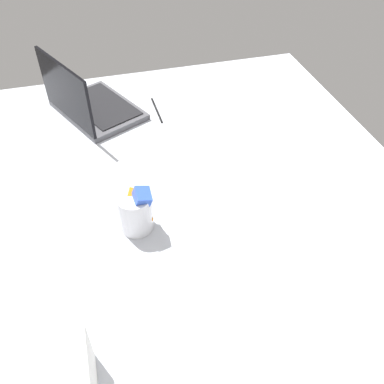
# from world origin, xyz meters

# --- Properties ---
(bed_mattress) EXTENTS (1.80, 1.40, 0.18)m
(bed_mattress) POSITION_xyz_m (0.00, 0.00, 0.09)
(bed_mattress) COLOR #B7BCC6
(bed_mattress) RESTS_ON ground
(laptop) EXTENTS (0.40, 0.35, 0.23)m
(laptop) POSITION_xyz_m (0.62, 0.22, 0.22)
(laptop) COLOR #4C4C51
(laptop) RESTS_ON bed_mattress
(snack_cup) EXTENTS (0.09, 0.09, 0.14)m
(snack_cup) POSITION_xyz_m (0.03, 0.15, 0.24)
(snack_cup) COLOR silver
(snack_cup) RESTS_ON bed_mattress
(charger_cable) EXTENTS (0.17, 0.01, 0.01)m
(charger_cable) POSITION_xyz_m (0.59, -0.02, 0.18)
(charger_cable) COLOR black
(charger_cable) RESTS_ON bed_mattress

